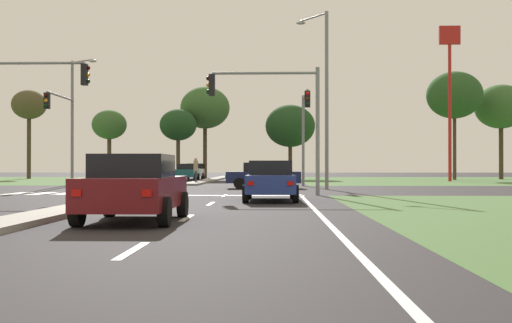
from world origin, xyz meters
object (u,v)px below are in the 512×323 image
Objects in this scene: car_teal_second at (187,172)px; fastfood_pole_sign at (450,70)px; street_lamp_second at (324,90)px; car_maroon_fourth at (134,187)px; treeline_fifth at (290,126)px; treeline_seventh at (501,107)px; car_navy_sixth at (263,175)px; street_lamp_third at (74,115)px; treeline_sixth at (454,95)px; car_white_fifth at (195,171)px; treeline_second at (109,125)px; treeline_third at (178,125)px; traffic_signal_near_left at (18,100)px; traffic_signal_far_left at (63,122)px; car_blue_near at (271,180)px; pedestrian_at_median at (196,167)px; traffic_signal_near_right at (276,107)px; traffic_signal_far_right at (305,121)px; treeline_near at (29,106)px; treeline_fourth at (205,108)px.

fastfood_pole_sign is at bearing 172.20° from car_teal_second.
car_maroon_fourth is at bearing -106.30° from street_lamp_second.
treeline_seventh is at bearing -3.77° from treeline_fifth.
car_navy_sixth is 16.04m from street_lamp_third.
fastfood_pole_sign reaches higher than treeline_sixth.
car_white_fifth is 0.67× the size of treeline_second.
treeline_seventh is at bearing 179.31° from car_white_fifth.
treeline_third is at bearing 164.93° from fastfood_pole_sign.
car_maroon_fourth is at bearing -69.91° from street_lamp_third.
treeline_seventh reaches higher than traffic_signal_near_left.
traffic_signal_far_left is 0.60× the size of street_lamp_second.
car_white_fifth reaches higher than car_blue_near.
car_navy_sixth is at bearing 159.46° from street_lamp_second.
fastfood_pole_sign is at bearing -15.07° from treeline_third.
car_navy_sixth is 36.40m from treeline_seventh.
car_blue_near is at bearing -104.08° from street_lamp_second.
treeline_second is at bearing 10.15° from car_white_fifth.
treeline_seventh is (19.98, 28.40, 1.71)m from street_lamp_second.
car_teal_second is 10.53m from treeline_second.
traffic_signal_near_right is at bearing 77.86° from pedestrian_at_median.
pedestrian_at_median is at bearing -55.02° from treeline_second.
treeline_seventh reaches higher than pedestrian_at_median.
street_lamp_second is 0.74× the size of fastfood_pole_sign.
traffic_signal_far_right is at bearing -130.44° from fastfood_pole_sign.
traffic_signal_far_right is 26.82m from treeline_sixth.
treeline_near reaches higher than car_teal_second.
fastfood_pole_sign reaches higher than traffic_signal_near_left.
treeline_fourth is at bearing 156.68° from fastfood_pole_sign.
traffic_signal_far_left is at bearing -120.39° from treeline_fifth.
traffic_signal_far_left is (-5.31, -24.59, 3.26)m from car_white_fifth.
street_lamp_third is 18.02m from treeline_third.
traffic_signal_near_left is at bearing 180.00° from traffic_signal_near_right.
treeline_fourth is (9.38, 2.03, 1.89)m from treeline_second.
treeline_fourth reaches higher than treeline_near.
street_lamp_second is 1.04× the size of treeline_seventh.
treeline_near is 0.98× the size of treeline_fourth.
treeline_second is 0.91× the size of treeline_fifth.
traffic_signal_near_left is (-11.35, 4.49, 3.48)m from car_blue_near.
car_teal_second is at bearing 115.32° from street_lamp_second.
car_white_fifth is at bearing 77.81° from traffic_signal_far_left.
treeline_near is (-14.22, 37.56, 3.43)m from traffic_signal_near_left.
fastfood_pole_sign reaches higher than treeline_fifth.
treeline_near is 18.72m from treeline_fourth.
street_lamp_second reaches higher than car_maroon_fourth.
traffic_signal_far_left is at bearing 74.29° from car_teal_second.
car_blue_near is 0.53× the size of street_lamp_third.
treeline_fifth is (13.23, 37.04, 1.21)m from traffic_signal_near_left.
fastfood_pole_sign reaches higher than treeline_near.
traffic_signal_far_right is 0.63× the size of treeline_near.
fastfood_pole_sign is (23.22, -9.09, 8.85)m from car_white_fifth.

